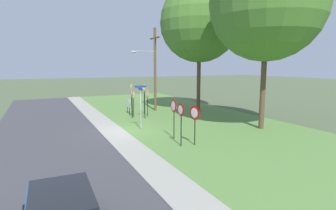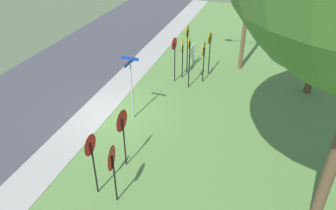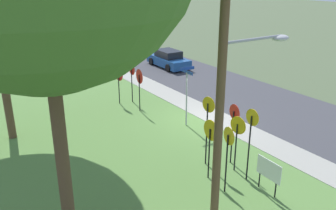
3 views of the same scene
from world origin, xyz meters
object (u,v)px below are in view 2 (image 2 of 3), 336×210
stop_sign_near_left (189,52)px  notice_board (192,53)px  stop_sign_far_left (187,40)px  yield_sign_far_left (112,162)px  stop_sign_far_center (174,51)px  yield_sign_near_left (91,151)px  stop_sign_far_right (210,45)px  stop_sign_near_right (182,51)px  street_name_post (131,83)px  yield_sign_near_right (122,125)px  stop_sign_center_tall (204,53)px

stop_sign_near_left → notice_board: 3.04m
notice_board → stop_sign_far_left: bearing=0.8°
stop_sign_far_left → yield_sign_far_left: size_ratio=1.27×
notice_board → stop_sign_near_left: bearing=13.4°
stop_sign_far_center → yield_sign_near_left: 8.71m
stop_sign_far_left → stop_sign_far_right: 1.27m
stop_sign_far_center → stop_sign_far_right: stop_sign_far_center is taller
stop_sign_far_left → stop_sign_near_right: bearing=-3.5°
stop_sign_far_left → stop_sign_far_right: stop_sign_far_left is taller
stop_sign_far_right → yield_sign_far_left: 10.34m
street_name_post → notice_board: street_name_post is taller
stop_sign_far_left → notice_board: 1.53m
stop_sign_far_right → yield_sign_near_right: bearing=1.3°
stop_sign_far_right → yield_sign_near_left: size_ratio=1.04×
stop_sign_center_tall → yield_sign_near_right: bearing=-9.7°
yield_sign_far_left → stop_sign_far_right: bearing=165.1°
stop_sign_center_tall → yield_sign_far_left: bearing=-5.4°
yield_sign_far_left → yield_sign_near_left: bearing=-109.8°
stop_sign_far_right → stop_sign_center_tall: size_ratio=1.06×
stop_sign_near_left → notice_board: (-2.75, -0.53, -1.20)m
stop_sign_near_left → stop_sign_near_right: size_ratio=1.27×
stop_sign_near_left → yield_sign_near_right: (6.67, -0.67, -0.24)m
yield_sign_far_left → street_name_post: bearing=-173.5°
stop_sign_center_tall → street_name_post: (4.51, -2.20, 0.09)m
yield_sign_near_right → stop_sign_near_left: bearing=176.6°
stop_sign_near_left → street_name_post: bearing=-32.0°
stop_sign_far_left → yield_sign_near_right: 8.42m
stop_sign_far_left → yield_sign_near_left: 9.99m
yield_sign_near_left → yield_sign_far_left: size_ratio=1.07×
stop_sign_near_left → yield_sign_far_left: bearing=-9.5°
yield_sign_far_left → yield_sign_near_right: bearing=-175.7°
yield_sign_near_left → notice_board: yield_sign_near_left is taller
stop_sign_far_center → yield_sign_far_left: size_ratio=1.14×
stop_sign_near_right → stop_sign_far_center: bearing=-37.2°
stop_sign_near_right → stop_sign_far_right: (-0.92, 1.31, 0.14)m
stop_sign_near_right → street_name_post: (4.64, -0.99, 0.17)m
stop_sign_center_tall → yield_sign_near_left: bearing=-10.3°
stop_sign_far_left → stop_sign_far_right: (-0.18, 1.24, -0.22)m
stop_sign_far_center → yield_sign_near_left: (8.71, -0.10, -0.03)m
stop_sign_near_left → yield_sign_near_right: size_ratio=1.19×
stop_sign_far_left → street_name_post: 5.48m
stop_sign_far_center → stop_sign_far_right: size_ratio=1.02×
stop_sign_center_tall → yield_sign_near_right: 7.65m
stop_sign_near_left → stop_sign_far_left: (-1.75, -0.56, -0.04)m
stop_sign_near_right → yield_sign_near_right: size_ratio=0.94×
stop_sign_far_right → street_name_post: bearing=-12.3°
stop_sign_near_left → yield_sign_near_right: 6.71m
notice_board → stop_sign_far_right: bearing=58.3°
stop_sign_far_left → stop_sign_far_right: bearing=100.8°
stop_sign_far_center → yield_sign_near_right: 7.15m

